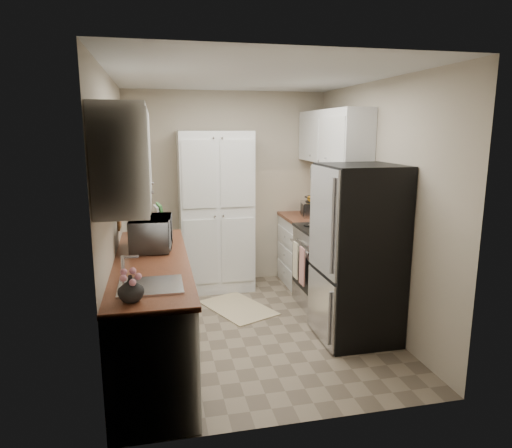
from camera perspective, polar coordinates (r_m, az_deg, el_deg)
name	(u,v)px	position (r m, az deg, el deg)	size (l,w,h in m)	color
ground	(253,328)	(4.85, -0.34, -12.83)	(3.20, 3.20, 0.00)	#7A6B56
room_shell	(251,171)	(4.41, -0.57, 6.68)	(2.64, 3.24, 2.52)	#AFA18D
pantry_cabinet	(216,212)	(5.76, -5.04, 1.54)	(0.90, 0.55, 2.00)	silver
base_cabinet_left	(154,312)	(4.19, -12.66, -10.65)	(0.60, 2.30, 0.88)	silver
countertop_left	(151,262)	(4.04, -12.95, -4.60)	(0.63, 2.33, 0.04)	brown
base_cabinet_right	(308,252)	(6.03, 6.51, -3.48)	(0.60, 0.80, 0.88)	silver
countertop_right	(309,218)	(5.93, 6.61, 0.81)	(0.63, 0.83, 0.04)	brown
electric_range	(329,267)	(5.30, 9.16, -5.29)	(0.71, 0.78, 1.13)	#B7B7BC
refrigerator	(358,254)	(4.48, 12.65, -3.64)	(0.70, 0.72, 1.70)	#B7B7BC
microwave	(152,233)	(4.35, -12.92, -1.13)	(0.54, 0.36, 0.30)	silver
wine_bottle	(136,220)	(4.95, -14.73, 0.45)	(0.08, 0.08, 0.32)	black
flower_vase	(131,288)	(3.08, -15.38, -7.78)	(0.17, 0.17, 0.18)	white
cutting_board	(162,219)	(4.90, -11.72, 0.58)	(0.02, 0.27, 0.33)	#409242
toaster_oven	(312,209)	(5.89, 7.01, 1.85)	(0.26, 0.33, 0.19)	#A7A7AB
fruit_basket	(314,198)	(5.88, 7.29, 3.27)	(0.25, 0.25, 0.10)	orange
kitchen_mat	(238,308)	(5.33, -2.28, -10.42)	(0.55, 0.88, 0.01)	beige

